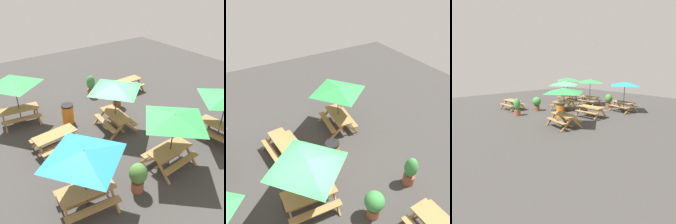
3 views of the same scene
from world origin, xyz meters
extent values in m
plane|color=#3D3A38|center=(0.00, 0.00, 0.00)|extent=(25.92, 25.92, 0.00)
cube|color=#A87A44|center=(3.51, -3.24, 0.74)|extent=(1.87, 0.92, 0.05)
cube|color=#A87A44|center=(3.44, -3.78, 0.45)|extent=(1.82, 0.49, 0.04)
cube|color=#A87A44|center=(3.58, -2.69, 0.45)|extent=(1.82, 0.49, 0.04)
cube|color=#A87A44|center=(2.69, -3.50, 0.37)|extent=(0.16, 0.80, 0.81)
cube|color=#A87A44|center=(2.79, -2.78, 0.37)|extent=(0.16, 0.80, 0.81)
cube|color=#A87A44|center=(4.24, -3.70, 0.37)|extent=(0.16, 0.80, 0.81)
cube|color=#A87A44|center=(4.33, -2.97, 0.37)|extent=(0.16, 0.80, 0.81)
cube|color=#A87A44|center=(3.51, -3.24, 0.22)|extent=(1.56, 0.27, 0.06)
cylinder|color=#2D2D33|center=(3.51, -3.24, 1.15)|extent=(0.04, 0.04, 2.30)
pyramid|color=green|center=(3.51, -3.24, 2.16)|extent=(2.24, 2.24, 0.28)
cube|color=#A87A44|center=(0.02, -0.11, 0.74)|extent=(0.85, 1.85, 0.05)
cube|color=#A87A44|center=(0.57, -0.16, 0.45)|extent=(0.41, 1.82, 0.04)
cube|color=#A87A44|center=(-0.53, -0.06, 0.45)|extent=(0.41, 1.82, 0.04)
cube|color=#A87A44|center=(0.32, -0.92, 0.37)|extent=(0.80, 0.13, 0.81)
cube|color=#A87A44|center=(-0.41, -0.86, 0.37)|extent=(0.80, 0.13, 0.81)
cube|color=#A87A44|center=(0.45, 0.64, 0.37)|extent=(0.80, 0.13, 0.81)
cube|color=#A87A44|center=(-0.28, 0.70, 0.37)|extent=(0.80, 0.13, 0.81)
cube|color=#A87A44|center=(0.02, -0.11, 0.22)|extent=(0.20, 1.56, 0.06)
cylinder|color=#2D2D33|center=(0.02, -0.11, 1.15)|extent=(0.04, 0.04, 2.30)
pyramid|color=green|center=(0.02, -0.11, 2.16)|extent=(2.16, 2.16, 0.28)
cube|color=#A87A44|center=(-2.18, -3.33, 0.37)|extent=(0.08, 0.80, 0.81)
cube|color=#A87A44|center=(-2.20, -2.60, 0.37)|extent=(0.08, 0.80, 0.81)
cube|color=#A87A44|center=(2.99, -0.26, 0.74)|extent=(1.85, 0.84, 0.05)
cube|color=#A87A44|center=(3.03, -0.81, 0.45)|extent=(1.81, 0.40, 0.04)
cube|color=#A87A44|center=(2.94, 0.29, 0.45)|extent=(1.81, 0.40, 0.04)
cube|color=#A87A44|center=(2.24, -0.68, 0.37)|extent=(0.12, 0.80, 0.81)
cube|color=#A87A44|center=(2.18, 0.05, 0.37)|extent=(0.12, 0.80, 0.81)
cube|color=#A87A44|center=(3.79, -0.56, 0.37)|extent=(0.12, 0.80, 0.81)
cube|color=#A87A44|center=(3.73, 0.17, 0.37)|extent=(0.12, 0.80, 0.81)
cube|color=#A87A44|center=(2.99, -0.26, 0.22)|extent=(1.56, 0.19, 0.06)
cylinder|color=orange|center=(1.61, -1.86, 0.45)|extent=(0.56, 0.56, 0.90)
cylinder|color=black|center=(1.61, -1.86, 0.94)|extent=(0.59, 0.59, 0.08)
cylinder|color=#935138|center=(-0.87, -3.79, 0.20)|extent=(0.44, 0.44, 0.40)
ellipsoid|color=#3D8C42|center=(-0.87, -3.79, 0.82)|extent=(0.49, 0.49, 0.85)
cylinder|color=#935138|center=(-1.32, -1.79, 0.20)|extent=(0.44, 0.44, 0.40)
ellipsoid|color=#3D8C42|center=(-1.32, -1.79, 0.75)|extent=(0.67, 0.67, 0.70)
camera|label=1|loc=(5.93, 7.94, 6.72)|focal=40.00mm
camera|label=2|loc=(-5.07, 1.76, 7.64)|focal=40.00mm
camera|label=3|loc=(12.70, -11.47, 3.62)|focal=35.00mm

